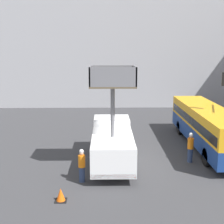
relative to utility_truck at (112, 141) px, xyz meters
name	(u,v)px	position (x,y,z in m)	size (l,w,h in m)	color
ground_plane	(117,163)	(0.27, 0.01, -1.47)	(120.00, 120.00, 0.00)	#38383A
building_backdrop_far	(111,24)	(0.27, 23.72, 8.81)	(44.00, 10.00, 20.56)	#9E9EA3
utility_truck	(112,141)	(0.00, 0.00, 0.00)	(2.58, 6.96, 6.14)	white
city_bus	(207,124)	(6.90, 3.07, 0.27)	(2.50, 11.70, 2.92)	navy
road_worker_near_truck	(82,165)	(-1.70, -2.77, -0.55)	(0.38, 0.38, 1.85)	navy
road_worker_directing	(190,147)	(4.96, 0.12, -0.49)	(0.38, 0.38, 1.93)	navy
traffic_cone_near_truck	(61,195)	(-2.54, -4.94, -1.17)	(0.55, 0.55, 0.63)	black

